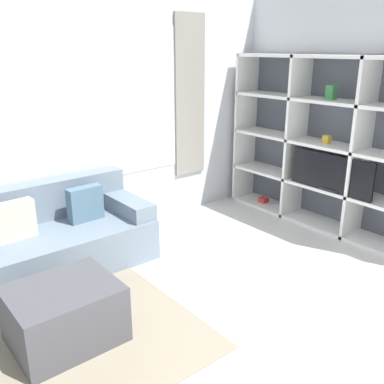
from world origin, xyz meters
TOP-DOWN VIEW (x-y plane):
  - wall_back at (0.00, 3.23)m, footprint 6.82×0.11m
  - wall_right at (2.84, 1.60)m, footprint 0.07×4.40m
  - shelving_unit at (2.64, 1.81)m, footprint 0.41×2.57m
  - couch_main at (-0.41, 2.77)m, footprint 2.07×0.84m
  - ottoman at (-0.65, 1.67)m, footprint 0.73×0.61m

SIDE VIEW (x-z plane):
  - ottoman at x=-0.65m, z-range 0.00..0.44m
  - couch_main at x=-0.41m, z-range -0.10..0.68m
  - shelving_unit at x=2.64m, z-range -0.01..1.93m
  - wall_right at x=2.84m, z-range 0.00..2.70m
  - wall_back at x=0.00m, z-range 0.01..2.71m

